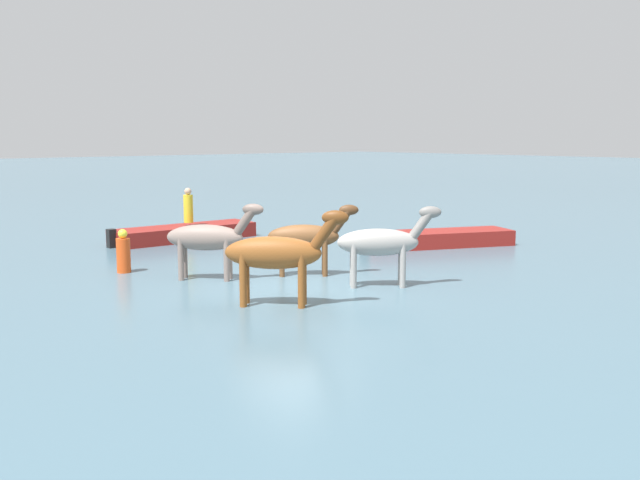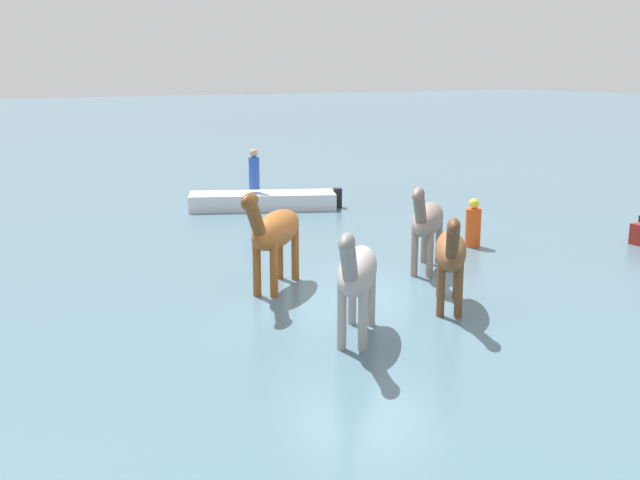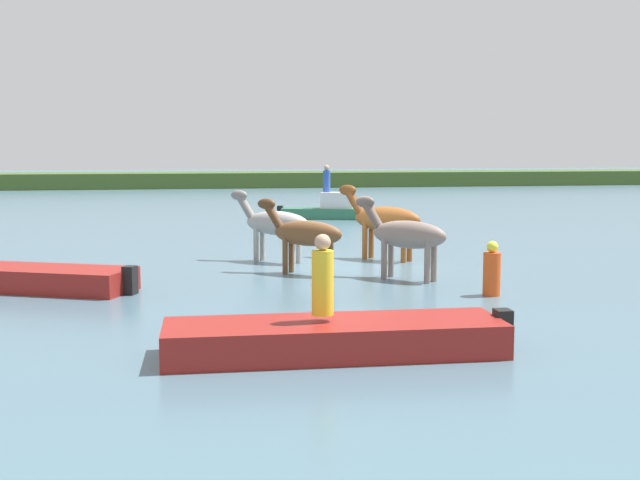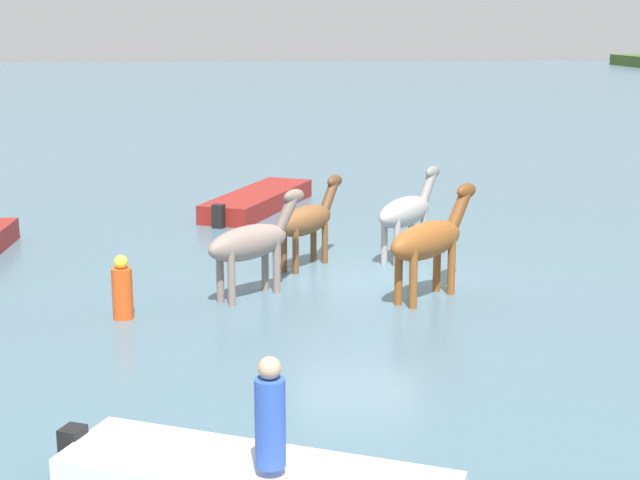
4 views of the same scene
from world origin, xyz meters
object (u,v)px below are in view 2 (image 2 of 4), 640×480
Objects in this scene: horse_lead at (451,252)px; buoy_channel_marker at (473,225)px; horse_pinto_flank at (275,231)px; person_boatman_standing at (254,171)px; boat_dinghy_port at (264,203)px; horse_rear_stallion at (357,273)px; horse_mid_herd at (427,221)px.

buoy_channel_marker is (3.34, -3.45, -0.49)m from horse_lead.
horse_pinto_flank reaches higher than horse_lead.
person_boatman_standing is (10.39, -1.11, 0.13)m from horse_lead.
horse_lead is 0.46× the size of boat_dinghy_port.
person_boatman_standing is (10.85, -3.30, 0.08)m from horse_rear_stallion.
horse_rear_stallion is 1.79× the size of person_boatman_standing.
person_boatman_standing is at bearing -155.98° from horse_pinto_flank.
horse_pinto_flank is at bearing 90.01° from boat_dinghy_port.
horse_mid_herd is at bearing 113.20° from boat_dinghy_port.
horse_lead is (0.46, -2.19, -0.05)m from horse_rear_stallion.
person_boatman_standing is at bearing 18.41° from buoy_channel_marker.
buoy_channel_marker is at bearing -161.59° from person_boatman_standing.
buoy_channel_marker is at bearing 163.71° from horse_rear_stallion.
boat_dinghy_port is at bearing -148.97° from horse_lead.
horse_lead is 4.83m from buoy_channel_marker.
horse_mid_herd reaches higher than boat_dinghy_port.
buoy_channel_marker is (0.79, -5.54, -0.61)m from horse_pinto_flank.
horse_rear_stallion reaches higher than horse_lead.
horse_pinto_flank reaches higher than person_boatman_standing.
person_boatman_standing is (7.83, -3.20, 0.01)m from horse_pinto_flank.
horse_rear_stallion reaches higher than boat_dinghy_port.
buoy_channel_marker is (1.17, -2.27, -0.54)m from horse_mid_herd.
horse_pinto_flank is 8.46m from person_boatman_standing.
horse_mid_herd is 3.30m from horse_pinto_flank.
horse_lead is 10.27m from boat_dinghy_port.
horse_rear_stallion is at bearing 163.07° from person_boatman_standing.
horse_lead is (-2.55, -2.09, -0.12)m from horse_pinto_flank.
horse_lead is 10.45m from person_boatman_standing.
horse_rear_stallion is 11.34m from person_boatman_standing.
boat_dinghy_port is (7.98, -0.11, -0.89)m from horse_mid_herd.
horse_rear_stallion is at bearing -39.90° from horse_lead.
horse_lead is 1.80× the size of buoy_channel_marker.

